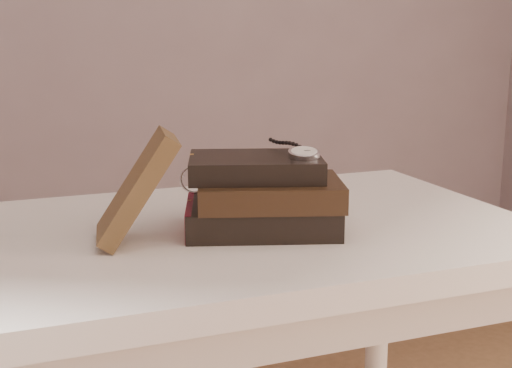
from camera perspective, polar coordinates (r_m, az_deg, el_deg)
name	(u,v)px	position (r m, az deg, el deg)	size (l,w,h in m)	color
table	(221,281)	(1.16, -2.88, -7.85)	(1.00, 0.60, 0.75)	white
book_stack	(263,196)	(1.10, 0.56, -1.00)	(0.27, 0.23, 0.12)	black
journal	(137,188)	(1.04, -9.59, -0.28)	(0.03, 0.11, 0.18)	#422E19
pocket_watch	(302,152)	(1.08, 3.75, 2.57)	(0.06, 0.15, 0.02)	silver
eyeglasses	(209,179)	(1.17, -3.79, 0.43)	(0.13, 0.14, 0.05)	silver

